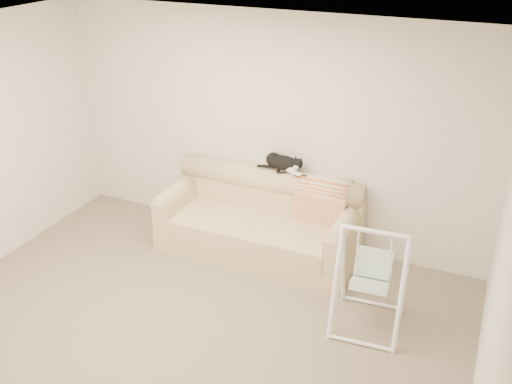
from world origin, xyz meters
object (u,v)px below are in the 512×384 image
remote_a (285,171)px  baby_swing (371,278)px  sofa (260,222)px  remote_b (301,174)px  tuxedo_cat (283,163)px

remote_a → baby_swing: (1.26, -1.04, -0.40)m
sofa → remote_a: 0.63m
remote_b → tuxedo_cat: bearing=174.7°
baby_swing → tuxedo_cat: bearing=140.3°
baby_swing → remote_b: bearing=135.7°
remote_a → tuxedo_cat: (-0.02, 0.02, 0.09)m
remote_a → baby_swing: baby_swing is taller
remote_a → tuxedo_cat: bearing=140.3°
tuxedo_cat → remote_b: bearing=-5.3°
sofa → baby_swing: (1.45, -0.81, 0.16)m
sofa → remote_a: remote_a is taller
tuxedo_cat → baby_swing: (1.28, -1.07, -0.49)m
sofa → remote_b: size_ratio=12.46×
sofa → remote_b: 0.71m
tuxedo_cat → baby_swing: bearing=-39.7°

